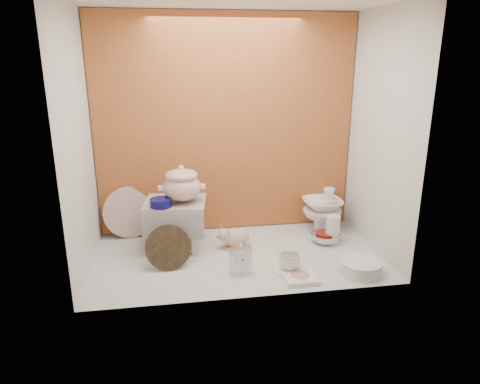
% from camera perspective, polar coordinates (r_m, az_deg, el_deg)
% --- Properties ---
extents(ground, '(1.80, 1.80, 0.00)m').
position_cam_1_polar(ground, '(2.83, -0.34, -8.29)').
color(ground, silver).
rests_on(ground, ground).
extents(niche_shell, '(1.86, 1.03, 1.53)m').
position_cam_1_polar(niche_shell, '(2.74, -0.97, 11.22)').
color(niche_shell, '#B05C2C').
rests_on(niche_shell, ground).
extents(step_stool, '(0.42, 0.38, 0.33)m').
position_cam_1_polar(step_stool, '(2.91, -8.25, -4.20)').
color(step_stool, silver).
rests_on(step_stool, ground).
extents(soup_tureen, '(0.36, 0.36, 0.24)m').
position_cam_1_polar(soup_tureen, '(2.80, -7.55, 1.10)').
color(soup_tureen, white).
rests_on(soup_tureen, step_stool).
extents(cobalt_bowl, '(0.17, 0.17, 0.05)m').
position_cam_1_polar(cobalt_bowl, '(2.76, -10.20, -1.38)').
color(cobalt_bowl, '#0C0A4D').
rests_on(cobalt_bowl, step_stool).
extents(floral_platter, '(0.37, 0.15, 0.35)m').
position_cam_1_polar(floral_platter, '(3.15, -14.11, -2.54)').
color(floral_platter, white).
rests_on(floral_platter, ground).
extents(blue_white_vase, '(0.27, 0.27, 0.23)m').
position_cam_1_polar(blue_white_vase, '(3.08, -10.38, -4.00)').
color(blue_white_vase, silver).
rests_on(blue_white_vase, ground).
extents(lacquer_tray, '(0.28, 0.15, 0.26)m').
position_cam_1_polar(lacquer_tray, '(2.67, -9.28, -7.11)').
color(lacquer_tray, black).
rests_on(lacquer_tray, ground).
extents(mantel_clock, '(0.13, 0.07, 0.19)m').
position_cam_1_polar(mantel_clock, '(2.58, 0.08, -8.65)').
color(mantel_clock, silver).
rests_on(mantel_clock, ground).
extents(plush_pig, '(0.25, 0.19, 0.13)m').
position_cam_1_polar(plush_pig, '(2.93, -0.48, -5.87)').
color(plush_pig, '#CBA58F').
rests_on(plush_pig, ground).
extents(teacup_saucer, '(0.25, 0.25, 0.01)m').
position_cam_1_polar(teacup_saucer, '(2.65, 6.36, -10.08)').
color(teacup_saucer, white).
rests_on(teacup_saucer, ground).
extents(gold_rim_teacup, '(0.13, 0.13, 0.10)m').
position_cam_1_polar(gold_rim_teacup, '(2.63, 6.40, -8.98)').
color(gold_rim_teacup, white).
rests_on(gold_rim_teacup, teacup_saucer).
extents(lattice_dish, '(0.19, 0.19, 0.03)m').
position_cam_1_polar(lattice_dish, '(2.58, 7.77, -10.83)').
color(lattice_dish, white).
rests_on(lattice_dish, ground).
extents(dinner_plate_stack, '(0.32, 0.32, 0.07)m').
position_cam_1_polar(dinner_plate_stack, '(2.71, 15.35, -9.33)').
color(dinner_plate_stack, white).
rests_on(dinner_plate_stack, ground).
extents(crystal_bowl, '(0.27, 0.27, 0.06)m').
position_cam_1_polar(crystal_bowl, '(3.06, 10.96, -5.83)').
color(crystal_bowl, silver).
rests_on(crystal_bowl, ground).
extents(clear_glass_vase, '(0.12, 0.12, 0.19)m').
position_cam_1_polar(clear_glass_vase, '(3.04, 11.90, -4.78)').
color(clear_glass_vase, silver).
rests_on(clear_glass_vase, ground).
extents(porcelain_tower, '(0.33, 0.33, 0.32)m').
position_cam_1_polar(porcelain_tower, '(3.22, 10.59, -2.21)').
color(porcelain_tower, white).
rests_on(porcelain_tower, ground).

